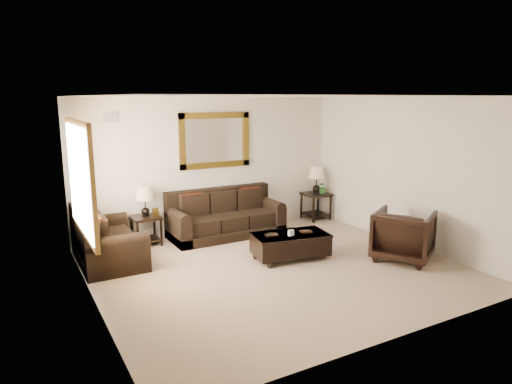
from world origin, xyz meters
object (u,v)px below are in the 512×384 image
sofa (225,219)px  armchair (404,233)px  loveseat (105,243)px  end_table_left (145,207)px  end_table_right (316,185)px  coffee_table (290,243)px

sofa → armchair: bearing=-53.8°
loveseat → end_table_left: size_ratio=1.47×
end_table_left → end_table_right: end_table_right is taller
loveseat → end_table_left: (0.86, 0.59, 0.38)m
coffee_table → armchair: armchair is taller
loveseat → armchair: bearing=-117.5°
loveseat → end_table_right: 4.77m
loveseat → coffee_table: (2.78, -1.31, -0.07)m
coffee_table → armchair: size_ratio=1.47×
end_table_left → coffee_table: size_ratio=0.80×
end_table_right → loveseat: bearing=-173.1°
sofa → loveseat: sofa is taller
sofa → armchair: (2.01, -2.74, 0.14)m
sofa → end_table_right: (2.32, 0.13, 0.45)m
end_table_right → coffee_table: 2.75m
end_table_left → coffee_table: bearing=-44.8°
end_table_left → coffee_table: end_table_left is taller
end_table_right → armchair: (-0.31, -2.86, -0.32)m
sofa → armchair: 3.40m
end_table_left → coffee_table: (1.92, -1.91, -0.45)m
armchair → end_table_right: bearing=-37.1°
loveseat → armchair: (4.40, -2.29, 0.13)m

